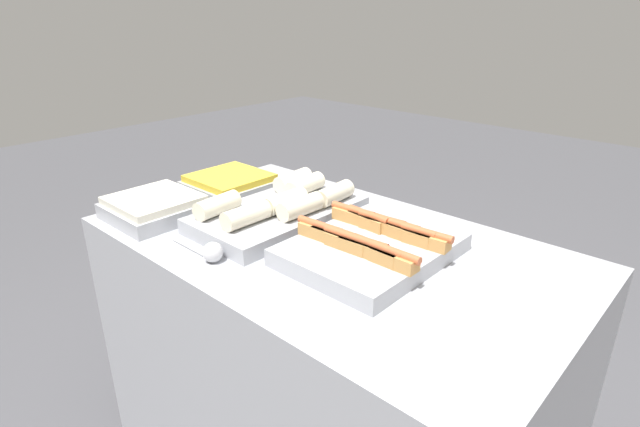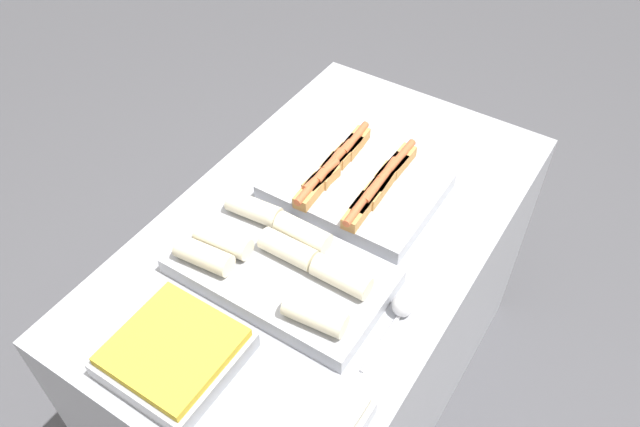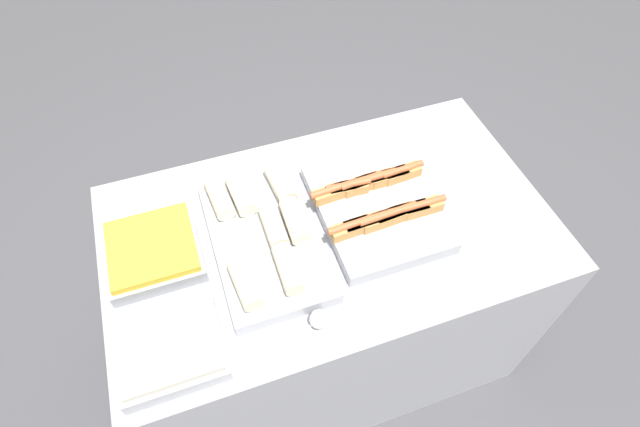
# 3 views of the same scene
# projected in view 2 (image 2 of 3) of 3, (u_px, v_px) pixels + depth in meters

# --- Properties ---
(ground_plane) EXTENTS (12.00, 12.00, 0.00)m
(ground_plane) POSITION_uv_depth(u_px,v_px,m) (325.00, 388.00, 2.42)
(ground_plane) COLOR #4C4C51
(counter) EXTENTS (1.46, 0.86, 0.92)m
(counter) POSITION_uv_depth(u_px,v_px,m) (325.00, 320.00, 2.09)
(counter) COLOR #A8AAB2
(counter) RESTS_ON ground_plane
(tray_hotdogs) EXTENTS (0.40, 0.47, 0.10)m
(tray_hotdogs) POSITION_uv_depth(u_px,v_px,m) (356.00, 183.00, 1.82)
(tray_hotdogs) COLOR #A8AAB2
(tray_hotdogs) RESTS_ON counter
(tray_wraps) EXTENTS (0.32, 0.56, 0.11)m
(tray_wraps) POSITION_uv_depth(u_px,v_px,m) (279.00, 266.00, 1.60)
(tray_wraps) COLOR #A8AAB2
(tray_wraps) RESTS_ON counter
(tray_side_front) EXTENTS (0.28, 0.28, 0.07)m
(tray_side_front) POSITION_uv_depth(u_px,v_px,m) (288.00, 424.00, 1.31)
(tray_side_front) COLOR #A8AAB2
(tray_side_front) RESTS_ON counter
(tray_side_back) EXTENTS (0.28, 0.28, 0.07)m
(tray_side_back) POSITION_uv_depth(u_px,v_px,m) (175.00, 353.00, 1.43)
(tray_side_back) COLOR #A8AAB2
(tray_side_back) RESTS_ON counter
(serving_spoon_near) EXTENTS (0.23, 0.06, 0.06)m
(serving_spoon_near) POSITION_uv_depth(u_px,v_px,m) (401.00, 309.00, 1.53)
(serving_spoon_near) COLOR silver
(serving_spoon_near) RESTS_ON counter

